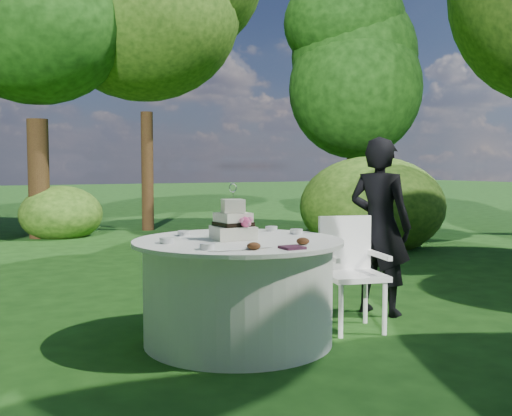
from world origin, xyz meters
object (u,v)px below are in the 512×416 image
Objects in this scene: guest at (380,226)px; cake at (233,224)px; napkins at (292,247)px; chair at (350,264)px; table at (238,290)px.

guest reaches higher than cake.
napkins is at bearing -79.46° from cake.
cake is (-1.51, -0.16, 0.10)m from guest.
guest is at bearing 26.79° from chair.
guest is at bearing 30.09° from napkins.
cake is (-0.02, 0.03, 0.50)m from table.
table is 0.99m from chair.
napkins is 0.67m from cake.
cake is 0.46× the size of chair.
table is at bearing 175.98° from chair.
guest reaches higher than napkins.
chair is (-0.51, -0.26, -0.26)m from guest.
cake reaches higher than table.
chair is (1.00, -0.10, -0.36)m from cake.
napkins is 1.07m from chair.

